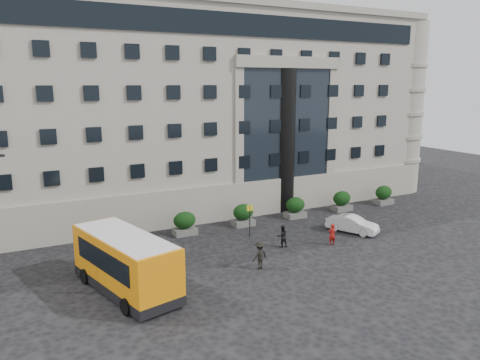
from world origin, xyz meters
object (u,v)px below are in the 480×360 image
object	(u,v)px
hedge_a	(118,233)
pedestrian_a	(332,234)
hedge_b	(185,223)
pedestrian_b	(282,236)
white_taxi	(352,224)
pedestrian_c	(260,255)
hedge_d	(295,207)
bus_stop_sign	(250,215)
minibus	(125,261)
hedge_e	(342,201)
hedge_f	(384,195)
hedge_c	(243,215)

from	to	relation	value
hedge_a	pedestrian_a	distance (m)	15.74
hedge_b	pedestrian_b	bearing A→B (deg)	-48.17
white_taxi	pedestrian_c	size ratio (longest dim) A/B	2.24
hedge_b	hedge_d	xyz separation A→B (m)	(10.40, 0.00, 0.00)
pedestrian_a	pedestrian_b	distance (m)	3.72
bus_stop_sign	white_taxi	world-z (taller)	bus_stop_sign
hedge_b	pedestrian_c	distance (m)	8.94
minibus	pedestrian_a	bearing A→B (deg)	-10.62
bus_stop_sign	pedestrian_b	size ratio (longest dim) A/B	1.57
hedge_a	hedge_d	distance (m)	15.60
hedge_e	hedge_b	bearing A→B (deg)	180.00
pedestrian_b	pedestrian_c	bearing A→B (deg)	45.25
hedge_a	hedge_f	size ratio (longest dim) A/B	1.00
pedestrian_a	pedestrian_b	world-z (taller)	pedestrian_b
hedge_b	minibus	world-z (taller)	minibus
hedge_b	pedestrian_b	xyz separation A→B (m)	(5.30, -5.92, -0.12)
hedge_c	minibus	bearing A→B (deg)	-145.48
bus_stop_sign	pedestrian_c	bearing A→B (deg)	-112.77
hedge_e	white_taxi	bearing A→B (deg)	-122.08
hedge_c	pedestrian_c	world-z (taller)	hedge_c
pedestrian_c	bus_stop_sign	bearing A→B (deg)	-127.54
pedestrian_a	hedge_a	bearing A→B (deg)	-21.76
hedge_c	hedge_e	xyz separation A→B (m)	(10.40, 0.00, 0.00)
hedge_a	white_taxi	xyz separation A→B (m)	(17.30, -5.59, -0.25)
hedge_c	hedge_f	bearing A→B (deg)	0.00
hedge_f	white_taxi	distance (m)	10.35
bus_stop_sign	hedge_e	bearing A→B (deg)	13.92
hedge_c	bus_stop_sign	bearing A→B (deg)	-107.82
hedge_c	pedestrian_a	size ratio (longest dim) A/B	1.16
hedge_c	minibus	distance (m)	14.36
hedge_c	hedge_e	size ratio (longest dim) A/B	1.00
hedge_a	bus_stop_sign	size ratio (longest dim) A/B	0.73
bus_stop_sign	hedge_f	bearing A→B (deg)	9.63
hedge_c	minibus	size ratio (longest dim) A/B	0.22
hedge_e	bus_stop_sign	xyz separation A→B (m)	(-11.30, -2.80, 0.80)
hedge_b	pedestrian_c	size ratio (longest dim) A/B	1.01
white_taxi	pedestrian_a	distance (m)	3.70
hedge_d	hedge_a	bearing A→B (deg)	180.00
hedge_e	bus_stop_sign	bearing A→B (deg)	-166.08
hedge_e	hedge_f	distance (m)	5.20
minibus	pedestrian_b	xyz separation A→B (m)	(11.90, 2.20, -1.03)
hedge_a	hedge_f	world-z (taller)	same
pedestrian_c	hedge_c	bearing A→B (deg)	-125.99
white_taxi	pedestrian_a	xyz separation A→B (m)	(-3.32, -1.64, 0.12)
hedge_a	minibus	world-z (taller)	minibus
pedestrian_b	hedge_d	bearing A→B (deg)	-124.55
pedestrian_c	hedge_a	bearing A→B (deg)	-66.13
pedestrian_b	minibus	bearing A→B (deg)	16.69
hedge_f	white_taxi	bearing A→B (deg)	-147.29
hedge_e	pedestrian_b	xyz separation A→B (m)	(-10.30, -5.92, -0.12)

